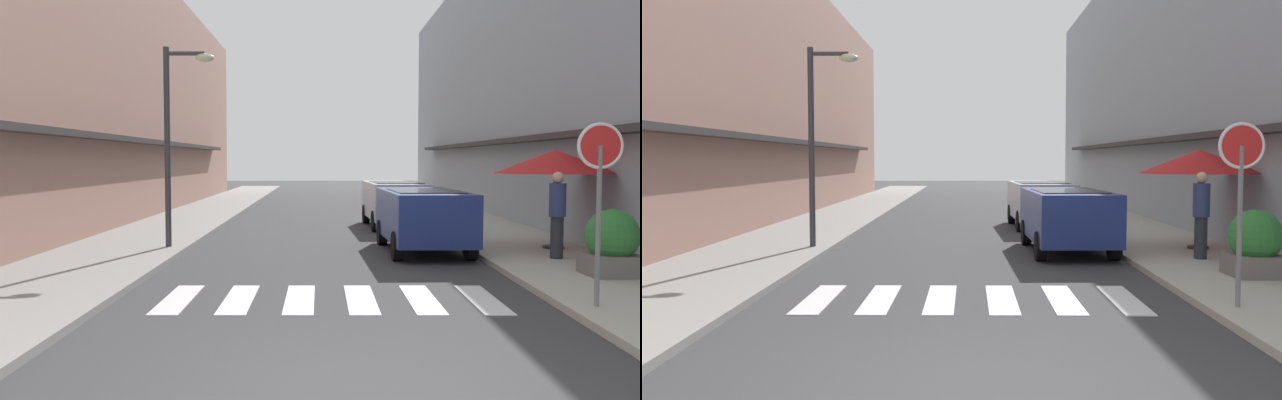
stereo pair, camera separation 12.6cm
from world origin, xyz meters
The scene contains 13 objects.
ground_plane centered at (0.00, 16.99, 0.00)m, with size 93.47×93.47×0.00m, color #38383A.
sidewalk_left centered at (-4.81, 16.99, 0.06)m, with size 3.00×59.48×0.12m, color gray.
sidewalk_right centered at (4.81, 16.99, 0.06)m, with size 3.00×59.48×0.12m, color #ADA899.
building_row_left centered at (-8.81, 18.12, 4.66)m, with size 5.50×40.24×9.33m.
building_row_right centered at (8.81, 18.12, 5.23)m, with size 5.50×40.24×10.46m.
crosswalk centered at (0.00, 4.31, 0.01)m, with size 5.20×2.20×0.01m.
parked_car_near centered at (2.26, 9.66, 0.92)m, with size 1.91×4.16×1.47m.
parked_car_mid centered at (2.26, 15.51, 0.92)m, with size 1.93×4.11×1.47m.
round_street_sign centered at (3.73, 3.30, 2.09)m, with size 0.65×0.07×2.58m.
street_lamp centered at (-3.55, 9.79, 3.03)m, with size 1.19×0.28×4.69m.
cafe_umbrella centered at (5.28, 9.47, 2.13)m, with size 2.77×2.77×2.30m.
planter_corner centered at (5.04, 5.81, 0.69)m, with size 0.94×0.94×1.18m.
pedestrian_walking_near centered at (4.78, 7.86, 1.08)m, with size 0.34×0.34×1.81m.
Camera 1 is at (-0.16, -6.01, 2.18)m, focal length 37.57 mm.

